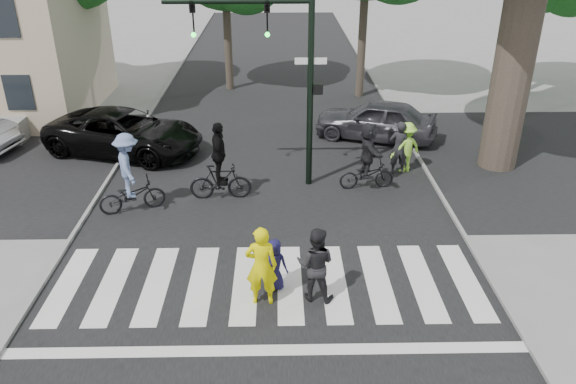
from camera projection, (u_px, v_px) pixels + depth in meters
The scene contains 17 objects.
ground at pixel (267, 311), 11.78m from camera, with size 120.00×120.00×0.00m, color gray.
road_stem at pixel (269, 202), 16.26m from camera, with size 10.00×70.00×0.01m, color black.
road_cross at pixel (270, 161), 18.95m from camera, with size 70.00×10.00×0.01m, color black.
curb_left at pixel (94, 202), 16.15m from camera, with size 0.10×70.00×0.10m, color gray.
curb_right at pixel (443, 199), 16.33m from camera, with size 0.10×70.00×0.10m, color gray.
crosswalk at pixel (267, 292), 12.37m from camera, with size 10.00×3.85×0.01m.
traffic_signal at pixel (281, 58), 15.61m from camera, with size 4.45×0.29×6.00m.
pedestrian_woman at pixel (261, 266), 11.65m from camera, with size 0.67×0.44×1.84m, color #F4EA00.
pedestrian_child at pixel (274, 264), 12.26m from camera, with size 0.60×0.39×1.22m, color #17143E.
pedestrian_adult at pixel (316, 264), 11.82m from camera, with size 0.83×0.65×1.71m, color black.
cyclist_left at pixel (130, 179), 15.34m from camera, with size 1.91×1.33×2.29m.
cyclist_mid at pixel (220, 168), 16.04m from camera, with size 1.80×1.10×2.33m.
cyclist_right at pixel (368, 160), 16.67m from camera, with size 1.69×1.57×2.09m.
car_suv at pixel (124, 132), 19.28m from camera, with size 2.49×5.40×1.50m, color black.
car_grey at pixel (376, 120), 20.49m from camera, with size 1.76×4.38×1.49m, color #36353B.
bystander_hivis at pixel (406, 147), 17.83m from camera, with size 1.07×0.62×1.66m, color #ABF946.
bystander_dark at pixel (399, 148), 17.69m from camera, with size 0.64×0.42×1.74m, color black.
Camera 1 is at (0.26, -9.46, 7.47)m, focal length 35.00 mm.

